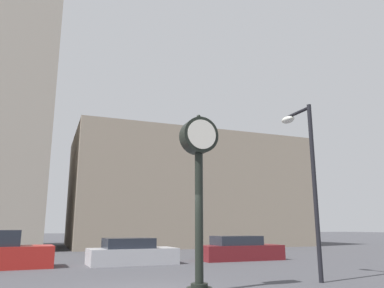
% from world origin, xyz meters
% --- Properties ---
extents(building_storefront_row, '(20.97, 12.00, 9.76)m').
position_xyz_m(building_storefront_row, '(9.83, 24.00, 4.88)').
color(building_storefront_row, gray).
rests_on(building_storefront_row, ground_plane).
extents(street_clock, '(1.02, 0.67, 4.79)m').
position_xyz_m(street_clock, '(1.30, -0.16, 3.25)').
color(street_clock, black).
rests_on(street_clock, ground_plane).
extents(car_silver, '(4.00, 2.00, 1.16)m').
position_xyz_m(car_silver, '(1.22, 7.84, 0.49)').
color(car_silver, '#BCBCC1').
rests_on(car_silver, ground_plane).
extents(car_maroon, '(4.29, 1.75, 1.21)m').
position_xyz_m(car_maroon, '(6.87, 8.05, 0.51)').
color(car_maroon, maroon).
rests_on(car_maroon, ground_plane).
extents(street_lamp_right, '(0.36, 1.57, 5.66)m').
position_xyz_m(street_lamp_right, '(5.40, 0.48, 3.83)').
color(street_lamp_right, black).
rests_on(street_lamp_right, ground_plane).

